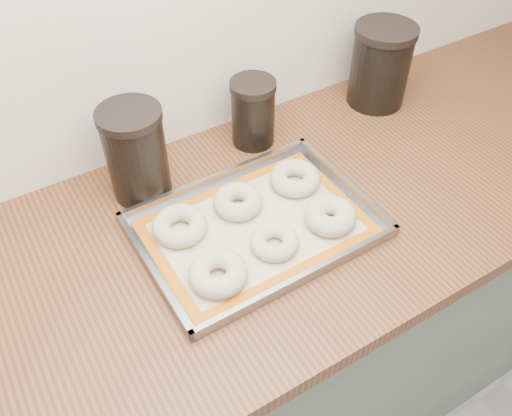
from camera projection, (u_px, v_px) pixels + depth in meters
cabinet at (318, 309)px, 1.51m from camera, size 3.00×0.65×0.86m
countertop at (335, 193)px, 1.19m from camera, size 3.06×0.68×0.04m
baking_tray at (256, 227)px, 1.09m from camera, size 0.46×0.34×0.03m
baking_mat at (256, 227)px, 1.09m from camera, size 0.42×0.29×0.00m
bagel_front_left at (218, 273)px, 0.98m from camera, size 0.12×0.12×0.04m
bagel_front_mid at (275, 242)px, 1.04m from camera, size 0.10×0.10×0.03m
bagel_front_right at (330, 216)px, 1.08m from camera, size 0.13×0.13×0.04m
bagel_back_left at (180, 226)px, 1.07m from camera, size 0.13×0.13×0.04m
bagel_back_mid at (238, 201)px, 1.11m from camera, size 0.11×0.11×0.04m
bagel_back_right at (295, 178)px, 1.16m from camera, size 0.12×0.12×0.04m
canister_left at (136, 153)px, 1.10m from camera, size 0.13×0.13×0.21m
canister_mid at (253, 112)px, 1.23m from camera, size 0.10×0.10×0.16m
canister_right at (380, 65)px, 1.34m from camera, size 0.15×0.15×0.20m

